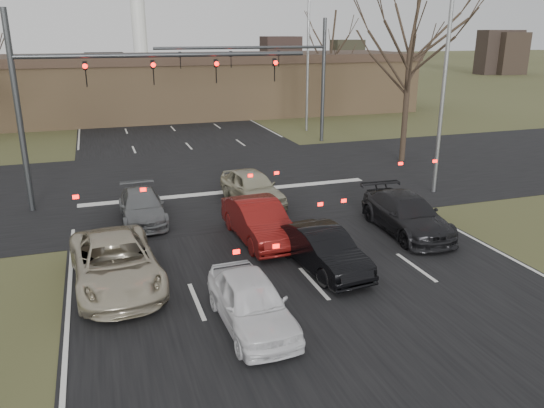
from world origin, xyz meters
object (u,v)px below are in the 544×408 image
Objects in this scene: car_white_sedan at (251,302)px; car_grey_ahead at (142,207)px; car_charcoal_sedan at (407,214)px; car_black_hatch at (323,249)px; car_red_ahead at (259,221)px; mast_arm_near at (103,85)px; car_silver_suv at (116,263)px; car_silver_ahead at (252,187)px; mast_arm_far at (283,66)px; building at (182,85)px; streetlight_right_far at (306,54)px; streetlight_right_near at (442,69)px.

car_white_sedan is 0.96× the size of car_grey_ahead.
car_charcoal_sedan is at bearing -25.63° from car_grey_ahead.
car_black_hatch is 0.91× the size of car_red_ahead.
mast_arm_near is 9.33m from car_silver_suv.
car_red_ahead is at bearing -110.28° from car_silver_ahead.
car_red_ahead reaches higher than car_charcoal_sedan.
car_red_ahead is at bearing 69.27° from car_white_sedan.
car_silver_suv is (-11.69, -18.24, -4.31)m from mast_arm_far.
building is 26.14m from mast_arm_near.
car_red_ahead is 1.04× the size of car_silver_ahead.
building is 3.50× the size of mast_arm_near.
building is 32.29m from car_charcoal_sedan.
mast_arm_far is 5.12m from streetlight_right_far.
mast_arm_near is at bearing 148.26° from car_charcoal_sedan.
car_black_hatch is at bearing -52.62° from car_grey_ahead.
car_silver_suv is 1.20× the size of car_silver_ahead.
car_silver_suv is at bearing -91.95° from mast_arm_near.
car_grey_ahead is (-1.85, 8.91, -0.08)m from car_white_sedan.
car_white_sedan is 0.98× the size of car_black_hatch.
car_grey_ahead is 0.96× the size of car_silver_ahead.
car_black_hatch is at bearing -106.08° from mast_arm_far.
car_silver_suv is at bearing -170.56° from car_charcoal_sedan.
car_silver_suv is 1.16× the size of car_red_ahead.
streetlight_right_near is 2.45× the size of car_grey_ahead.
car_black_hatch is at bearing -92.23° from building.
streetlight_right_near and streetlight_right_far have the same top height.
car_red_ahead is (-5.43, 0.95, 0.03)m from car_charcoal_sedan.
mast_arm_far reaches higher than car_grey_ahead.
mast_arm_near is at bearing -106.13° from building.
car_red_ahead is at bearing -161.34° from streetlight_right_near.
streetlight_right_near is 15.00m from car_white_sedan.
mast_arm_near is 2.37× the size of car_silver_suv.
streetlight_right_far is (14.55, 14.00, 0.51)m from mast_arm_near.
car_silver_suv reaches higher than car_black_hatch.
car_charcoal_sedan is at bearing 19.34° from car_black_hatch.
car_white_sedan is 8.63m from car_charcoal_sedan.
car_red_ahead is at bearing 173.30° from car_charcoal_sedan.
mast_arm_near is at bearing 83.97° from car_silver_suv.
car_silver_ahead is at bearing 73.85° from car_red_ahead.
car_silver_suv is 1.07× the size of car_charcoal_sedan.
mast_arm_far is 17.05m from car_grey_ahead.
streetlight_right_far is 1.95× the size of car_silver_suv.
car_white_sedan is at bearing -113.56° from car_silver_ahead.
building is at bearing 82.60° from car_red_ahead.
car_silver_ahead is (4.74, 0.81, 0.13)m from car_grey_ahead.
mast_arm_near is 12.77m from car_white_sedan.
mast_arm_far is 23.69m from car_white_sedan.
streetlight_right_near is (14.05, -3.00, 0.51)m from mast_arm_near.
streetlight_right_far is 28.63m from car_white_sedan.
car_silver_suv is at bearing -122.67° from mast_arm_far.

